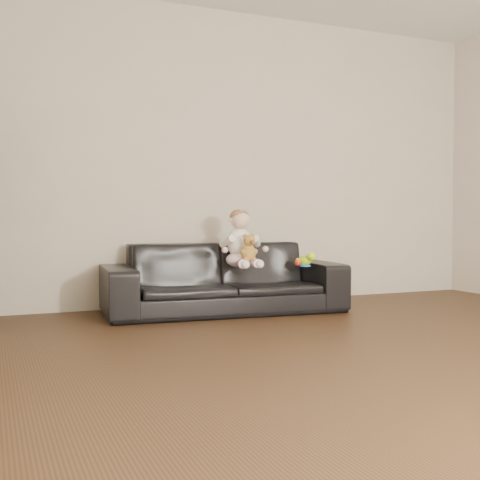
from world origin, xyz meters
name	(u,v)px	position (x,y,z in m)	size (l,w,h in m)	color
floor	(451,375)	(0.00, 0.00, 0.00)	(5.50, 5.50, 0.00)	#3B2514
wall_back	(235,158)	(0.00, 2.75, 1.30)	(5.00, 5.00, 0.00)	beige
sofa	(224,278)	(-0.31, 2.25, 0.28)	(1.91, 0.75, 0.56)	black
baby	(241,242)	(-0.20, 2.15, 0.57)	(0.33, 0.41, 0.46)	#FAD3DB
teddy_bear	(249,248)	(-0.19, 2.00, 0.53)	(0.12, 0.12, 0.21)	#AB7A31
toy_green	(305,261)	(0.34, 2.08, 0.41)	(0.10, 0.12, 0.09)	#B3E31A
toy_rattle	(298,263)	(0.28, 2.09, 0.40)	(0.06, 0.06, 0.06)	red
toy_blue_disc	(305,266)	(0.33, 2.04, 0.37)	(0.09, 0.09, 0.01)	blue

